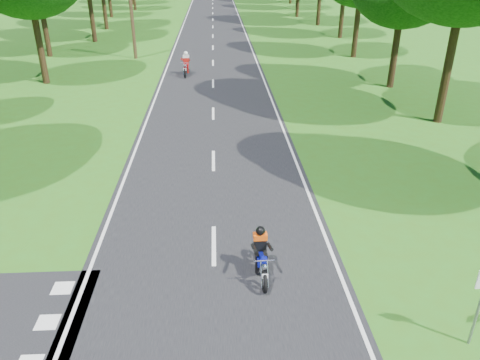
{
  "coord_description": "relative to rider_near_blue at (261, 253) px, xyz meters",
  "views": [
    {
      "loc": [
        0.16,
        -9.23,
        7.66
      ],
      "look_at": [
        0.86,
        4.0,
        1.1
      ],
      "focal_mm": 35.0,
      "sensor_mm": 36.0,
      "label": 1
    }
  ],
  "objects": [
    {
      "name": "ground",
      "position": [
        -1.22,
        -0.61,
        -0.69
      ],
      "size": [
        160.0,
        160.0,
        0.0
      ],
      "primitive_type": "plane",
      "color": "#316116",
      "rests_on": "ground"
    },
    {
      "name": "road_markings",
      "position": [
        -1.35,
        47.52,
        -0.67
      ],
      "size": [
        7.4,
        140.0,
        0.01
      ],
      "color": "silver",
      "rests_on": "main_road"
    },
    {
      "name": "main_road",
      "position": [
        -1.22,
        49.39,
        -0.68
      ],
      "size": [
        7.0,
        140.0,
        0.02
      ],
      "primitive_type": "cube",
      "color": "black",
      "rests_on": "ground"
    },
    {
      "name": "rider_near_blue",
      "position": [
        0.0,
        0.0,
        0.0
      ],
      "size": [
        0.61,
        1.64,
        1.35
      ],
      "primitive_type": null,
      "rotation": [
        0.0,
        0.0,
        0.05
      ],
      "color": "#0E169C",
      "rests_on": "main_road"
    },
    {
      "name": "telegraph_pole",
      "position": [
        -7.22,
        27.39,
        3.38
      ],
      "size": [
        1.2,
        0.26,
        8.0
      ],
      "color": "#382616",
      "rests_on": "ground"
    },
    {
      "name": "rider_far_red",
      "position": [
        -3.0,
        21.73,
        0.1
      ],
      "size": [
        0.72,
        1.89,
        1.55
      ],
      "primitive_type": null,
      "rotation": [
        0.0,
        0.0,
        -0.06
      ],
      "color": "#B80E17",
      "rests_on": "main_road"
    }
  ]
}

